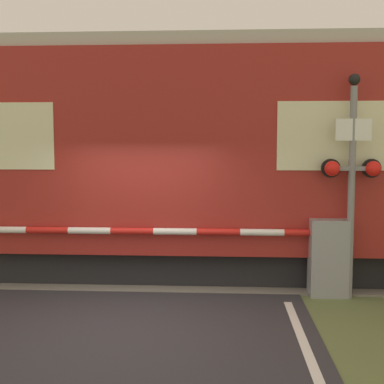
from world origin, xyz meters
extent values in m
plane|color=#5B6B3D|center=(0.00, 0.00, 0.00)|extent=(80.00, 80.00, 0.00)
cube|color=slate|center=(0.00, 3.04, 0.01)|extent=(36.00, 3.20, 0.03)
cube|color=#595451|center=(0.00, 2.32, 0.08)|extent=(36.00, 0.08, 0.10)
cube|color=#595451|center=(0.00, 3.76, 0.08)|extent=(36.00, 0.08, 0.10)
cube|color=black|center=(-2.55, 3.04, 0.30)|extent=(19.37, 2.46, 0.60)
cube|color=maroon|center=(-2.55, 3.04, 2.34)|extent=(21.05, 2.89, 3.48)
cube|color=#ADA89E|center=(-2.55, 3.04, 4.20)|extent=(20.63, 2.66, 0.24)
cube|color=beige|center=(3.24, 1.58, 2.60)|extent=(2.11, 0.02, 1.11)
cube|color=gray|center=(3.03, 1.50, 0.63)|extent=(0.60, 0.44, 1.26)
cylinder|color=gray|center=(3.03, 1.50, 1.03)|extent=(0.16, 0.16, 0.18)
cylinder|color=red|center=(2.67, 1.50, 1.03)|extent=(0.71, 0.11, 0.11)
cylinder|color=white|center=(1.96, 1.50, 1.03)|extent=(0.71, 0.11, 0.11)
cylinder|color=red|center=(1.24, 1.50, 1.03)|extent=(0.71, 0.11, 0.11)
cylinder|color=white|center=(0.53, 1.50, 1.03)|extent=(0.71, 0.11, 0.11)
cylinder|color=red|center=(-0.18, 1.50, 1.03)|extent=(0.71, 0.11, 0.11)
cylinder|color=white|center=(-0.90, 1.50, 1.03)|extent=(0.71, 0.11, 0.11)
cylinder|color=red|center=(-1.61, 1.50, 1.03)|extent=(0.71, 0.11, 0.11)
cylinder|color=white|center=(-2.33, 1.50, 1.03)|extent=(0.71, 0.11, 0.11)
cylinder|color=gray|center=(3.34, 1.35, 1.68)|extent=(0.11, 0.11, 3.37)
cube|color=gray|center=(3.34, 1.35, 2.09)|extent=(0.75, 0.07, 0.07)
sphere|color=red|center=(3.02, 1.30, 2.09)|extent=(0.24, 0.24, 0.24)
sphere|color=red|center=(3.66, 1.30, 2.09)|extent=(0.24, 0.24, 0.24)
cylinder|color=black|center=(3.02, 1.41, 2.09)|extent=(0.30, 0.06, 0.30)
cylinder|color=black|center=(3.66, 1.41, 2.09)|extent=(0.30, 0.06, 0.30)
cube|color=white|center=(3.34, 1.31, 2.69)|extent=(0.55, 0.02, 0.34)
sphere|color=black|center=(3.34, 1.35, 3.47)|extent=(0.18, 0.18, 0.18)
camera|label=1|loc=(1.34, -7.18, 2.50)|focal=50.00mm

